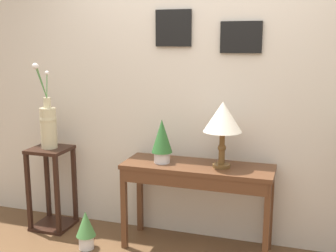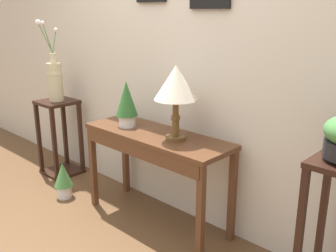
# 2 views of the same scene
# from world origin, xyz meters

# --- Properties ---
(back_wall_with_art) EXTENTS (9.00, 0.13, 2.80)m
(back_wall_with_art) POSITION_xyz_m (0.00, 1.31, 1.40)
(back_wall_with_art) COLOR beige
(back_wall_with_art) RESTS_ON ground
(console_table) EXTENTS (1.22, 0.42, 0.73)m
(console_table) POSITION_xyz_m (0.09, 0.98, 0.63)
(console_table) COLOR #56331E
(console_table) RESTS_ON ground
(table_lamp) EXTENTS (0.30, 0.30, 0.52)m
(table_lamp) POSITION_xyz_m (0.28, 1.01, 1.11)
(table_lamp) COLOR brown
(table_lamp) RESTS_ON console_table
(potted_plant_on_console) EXTENTS (0.17, 0.17, 0.36)m
(potted_plant_on_console) POSITION_xyz_m (-0.20, 0.98, 0.92)
(potted_plant_on_console) COLOR silver
(potted_plant_on_console) RESTS_ON console_table
(pedestal_stand_left) EXTENTS (0.34, 0.34, 0.76)m
(pedestal_stand_left) POSITION_xyz_m (-1.28, 1.01, 0.38)
(pedestal_stand_left) COLOR black
(pedestal_stand_left) RESTS_ON ground
(flower_vase_tall_left) EXTENTS (0.15, 0.22, 0.76)m
(flower_vase_tall_left) POSITION_xyz_m (-1.28, 1.00, 0.99)
(flower_vase_tall_left) COLOR beige
(flower_vase_tall_left) RESTS_ON pedestal_stand_left
(potted_plant_floor) EXTENTS (0.16, 0.16, 0.33)m
(potted_plant_floor) POSITION_xyz_m (-0.78, 0.72, 0.18)
(potted_plant_floor) COLOR silver
(potted_plant_floor) RESTS_ON ground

